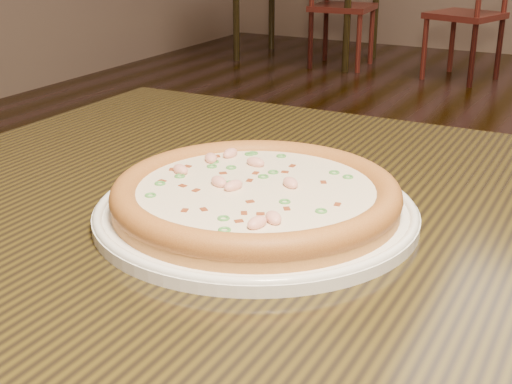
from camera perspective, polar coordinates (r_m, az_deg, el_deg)
The scene contains 5 objects.
hero_table at distance 0.80m, azimuth 9.49°, elevation -9.01°, with size 1.20×0.80×0.75m.
plate at distance 0.75m, azimuth -0.00°, elevation -1.52°, with size 0.34×0.34×0.02m.
pizza at distance 0.74m, azimuth -0.01°, elevation -0.21°, with size 0.30×0.30×0.03m.
chair_a at distance 5.41m, azimuth 6.38°, elevation 14.59°, with size 0.46×0.46×0.95m.
chair_b at distance 5.07m, azimuth 16.96°, elevation 13.40°, with size 0.52×0.52×0.95m.
Camera 1 is at (-0.09, -1.60, 1.05)m, focal length 50.00 mm.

